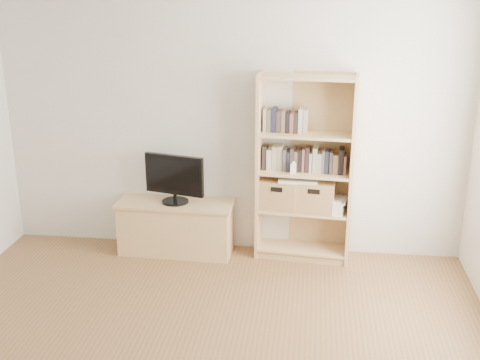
% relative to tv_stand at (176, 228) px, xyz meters
% --- Properties ---
extents(back_wall, '(4.50, 0.02, 2.60)m').
position_rel_tv_stand_xyz_m(back_wall, '(0.53, 0.21, 1.05)').
color(back_wall, beige).
rests_on(back_wall, floor).
extents(tv_stand, '(1.11, 0.44, 0.50)m').
position_rel_tv_stand_xyz_m(tv_stand, '(0.00, 0.00, 0.00)').
color(tv_stand, tan).
rests_on(tv_stand, floor).
extents(bookshelf, '(0.92, 0.39, 1.80)m').
position_rel_tv_stand_xyz_m(bookshelf, '(1.25, 0.05, 0.65)').
color(bookshelf, tan).
rests_on(bookshelf, floor).
extents(television, '(0.60, 0.19, 0.47)m').
position_rel_tv_stand_xyz_m(television, '(0.00, 0.00, 0.51)').
color(television, black).
rests_on(television, tv_stand).
extents(books_row_mid, '(0.85, 0.22, 0.22)m').
position_rel_tv_stand_xyz_m(books_row_mid, '(1.25, 0.07, 0.74)').
color(books_row_mid, '#2E221F').
rests_on(books_row_mid, bookshelf).
extents(books_row_upper, '(0.38, 0.16, 0.19)m').
position_rel_tv_stand_xyz_m(books_row_upper, '(1.05, 0.08, 1.09)').
color(books_row_upper, '#2E221F').
rests_on(books_row_upper, bookshelf).
extents(baby_monitor, '(0.05, 0.03, 0.10)m').
position_rel_tv_stand_xyz_m(baby_monitor, '(1.14, -0.05, 0.68)').
color(baby_monitor, white).
rests_on(baby_monitor, bookshelf).
extents(basket_left, '(0.38, 0.33, 0.29)m').
position_rel_tv_stand_xyz_m(basket_left, '(1.01, 0.06, 0.39)').
color(basket_left, '#B47851').
rests_on(basket_left, bookshelf).
extents(basket_right, '(0.39, 0.34, 0.30)m').
position_rel_tv_stand_xyz_m(basket_right, '(1.36, 0.03, 0.40)').
color(basket_right, '#B47851').
rests_on(basket_right, bookshelf).
extents(laptop, '(0.36, 0.26, 0.03)m').
position_rel_tv_stand_xyz_m(laptop, '(1.19, 0.03, 0.55)').
color(laptop, white).
rests_on(laptop, basket_left).
extents(magazine_stack, '(0.22, 0.27, 0.11)m').
position_rel_tv_stand_xyz_m(magazine_stack, '(1.56, 0.02, 0.30)').
color(magazine_stack, beige).
rests_on(magazine_stack, bookshelf).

